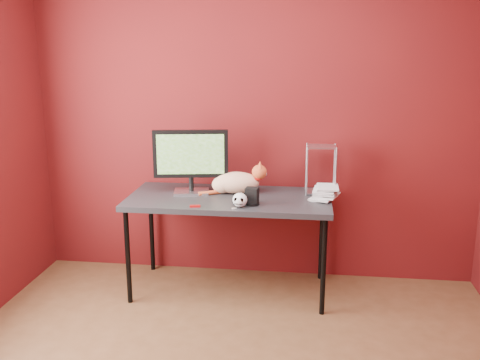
# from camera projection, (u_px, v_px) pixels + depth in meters

# --- Properties ---
(room) EXTENTS (3.52, 3.52, 2.61)m
(room) POSITION_uv_depth(u_px,v_px,m) (218.00, 134.00, 2.46)
(room) COLOR #50311B
(room) RESTS_ON ground
(desk) EXTENTS (1.50, 0.70, 0.75)m
(desk) POSITION_uv_depth(u_px,v_px,m) (229.00, 203.00, 3.98)
(desk) COLOR black
(desk) RESTS_ON ground
(monitor) EXTENTS (0.56, 0.22, 0.48)m
(monitor) POSITION_uv_depth(u_px,v_px,m) (191.00, 158.00, 4.00)
(monitor) COLOR #B4B4B9
(monitor) RESTS_ON desk
(cat) EXTENTS (0.50, 0.24, 0.24)m
(cat) POSITION_uv_depth(u_px,v_px,m) (237.00, 182.00, 4.05)
(cat) COLOR #CF692B
(cat) RESTS_ON desk
(skull_mug) EXTENTS (0.10, 0.10, 0.10)m
(skull_mug) POSITION_uv_depth(u_px,v_px,m) (240.00, 200.00, 3.70)
(skull_mug) COLOR silver
(skull_mug) RESTS_ON desk
(speaker) EXTENTS (0.11, 0.11, 0.12)m
(speaker) POSITION_uv_depth(u_px,v_px,m) (252.00, 197.00, 3.76)
(speaker) COLOR black
(speaker) RESTS_ON desk
(book_stack) EXTENTS (0.23, 0.25, 1.05)m
(book_stack) POSITION_uv_depth(u_px,v_px,m) (317.00, 127.00, 3.82)
(book_stack) COLOR beige
(book_stack) RESTS_ON desk
(wire_rack) EXTENTS (0.22, 0.19, 0.37)m
(wire_rack) POSITION_uv_depth(u_px,v_px,m) (321.00, 169.00, 4.03)
(wire_rack) COLOR #B4B4B9
(wire_rack) RESTS_ON desk
(pocket_knife) EXTENTS (0.08, 0.04, 0.01)m
(pocket_knife) POSITION_uv_depth(u_px,v_px,m) (195.00, 206.00, 3.71)
(pocket_knife) COLOR #9D0C0C
(pocket_knife) RESTS_ON desk
(black_gadget) EXTENTS (0.06, 0.05, 0.03)m
(black_gadget) POSITION_uv_depth(u_px,v_px,m) (236.00, 201.00, 3.82)
(black_gadget) COLOR black
(black_gadget) RESTS_ON desk
(washer) EXTENTS (0.04, 0.04, 0.00)m
(washer) POSITION_uv_depth(u_px,v_px,m) (234.00, 208.00, 3.68)
(washer) COLOR #B4B4B9
(washer) RESTS_ON desk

